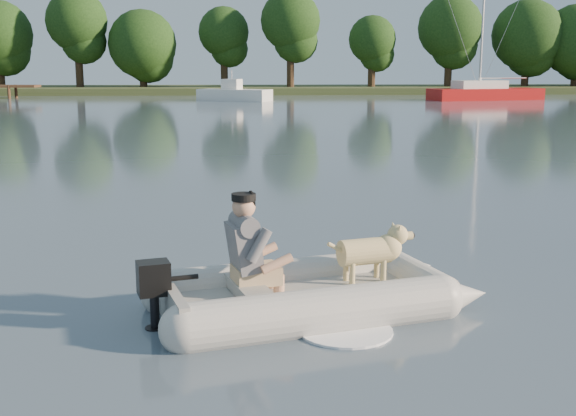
{
  "coord_description": "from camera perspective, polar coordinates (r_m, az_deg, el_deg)",
  "views": [
    {
      "loc": [
        -0.59,
        -7.26,
        2.67
      ],
      "look_at": [
        -0.01,
        2.34,
        0.75
      ],
      "focal_mm": 45.0,
      "sensor_mm": 36.0,
      "label": 1
    }
  ],
  "objects": [
    {
      "name": "sailboat",
      "position": [
        57.25,
        15.25,
        8.76
      ],
      "size": [
        9.02,
        4.46,
        11.9
      ],
      "rotation": [
        0.0,
        0.0,
        0.22
      ],
      "color": "#A51312",
      "rests_on": "water"
    },
    {
      "name": "dog",
      "position": [
        8.23,
        6.1,
        -3.8
      ],
      "size": [
        1.03,
        0.6,
        0.65
      ],
      "primitive_type": null,
      "rotation": [
        0.0,
        0.0,
        0.28
      ],
      "color": "tan",
      "rests_on": "dinghy"
    },
    {
      "name": "shore_bank",
      "position": [
        69.31,
        -3.0,
        9.29
      ],
      "size": [
        160.0,
        12.0,
        0.7
      ],
      "primitive_type": "cube",
      "color": "#47512D",
      "rests_on": "water"
    },
    {
      "name": "water",
      "position": [
        7.76,
        1.14,
        -8.85
      ],
      "size": [
        160.0,
        160.0,
        0.0
      ],
      "primitive_type": "plane",
      "color": "slate",
      "rests_on": "ground"
    },
    {
      "name": "outboard_motor",
      "position": [
        7.56,
        -10.52,
        -7.02
      ],
      "size": [
        0.5,
        0.41,
        0.82
      ],
      "primitive_type": null,
      "rotation": [
        0.0,
        0.0,
        0.28
      ],
      "color": "black",
      "rests_on": "dinghy"
    },
    {
      "name": "man",
      "position": [
        7.68,
        -3.33,
        -2.79
      ],
      "size": [
        0.9,
        0.83,
        1.12
      ],
      "primitive_type": null,
      "rotation": [
        0.0,
        0.0,
        0.28
      ],
      "color": "slate",
      "rests_on": "dinghy"
    },
    {
      "name": "dinghy",
      "position": [
        7.9,
        1.87,
        -3.79
      ],
      "size": [
        5.8,
        4.96,
        1.43
      ],
      "primitive_type": null,
      "rotation": [
        0.0,
        0.0,
        0.28
      ],
      "color": "#AAAAA4",
      "rests_on": "water"
    },
    {
      "name": "treeline",
      "position": [
        69.09,
        4.95,
        13.46
      ],
      "size": [
        92.23,
        7.35,
        9.27
      ],
      "color": "#332316",
      "rests_on": "shore_bank"
    },
    {
      "name": "motorboat",
      "position": [
        53.96,
        -4.25,
        9.56
      ],
      "size": [
        5.9,
        4.25,
        2.33
      ],
      "primitive_type": null,
      "rotation": [
        0.0,
        0.0,
        -0.44
      ],
      "color": "white",
      "rests_on": "water"
    }
  ]
}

